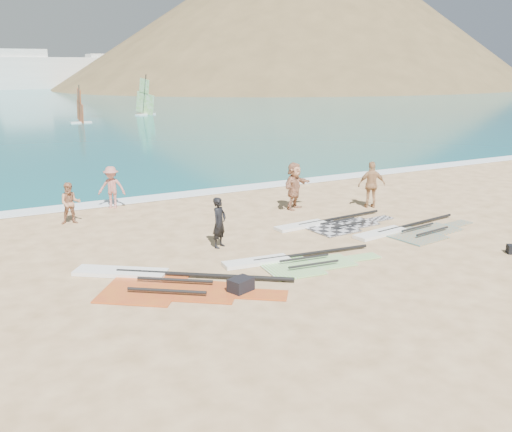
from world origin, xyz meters
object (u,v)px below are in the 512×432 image
rig_red (158,281)px  person_wetsuit (219,223)px  rig_green (291,262)px  beachgoer_mid (112,187)px  beachgoer_back (372,185)px  gear_bag_near (241,285)px  beachgoer_right (294,186)px  rig_grey (328,225)px  rig_orange (408,232)px  beachgoer_left (70,203)px

rig_red → person_wetsuit: size_ratio=3.18×
rig_green → rig_red: size_ratio=0.92×
rig_red → beachgoer_mid: 9.46m
person_wetsuit → beachgoer_back: size_ratio=0.86×
person_wetsuit → beachgoer_back: (8.05, 1.90, 0.14)m
rig_red → gear_bag_near: bearing=-8.4°
person_wetsuit → beachgoer_right: bearing=-0.2°
rig_green → person_wetsuit: person_wetsuit is taller
rig_grey → rig_green: bearing=-144.2°
person_wetsuit → beachgoer_mid: size_ratio=0.95×
rig_orange → person_wetsuit: size_ratio=3.11×
person_wetsuit → beachgoer_right: 6.01m
rig_green → beachgoer_mid: (-2.89, 9.76, 0.85)m
beachgoer_mid → beachgoer_left: bearing=-109.7°
rig_grey → rig_red: 8.03m
person_wetsuit → beachgoer_left: (-3.74, 5.43, -0.05)m
rig_red → beachgoer_back: size_ratio=2.73×
rig_orange → gear_bag_near: size_ratio=8.39×
rig_green → beachgoer_left: size_ratio=3.11×
person_wetsuit → beachgoer_left: bearing=91.3°
rig_orange → beachgoer_back: bearing=62.6°
person_wetsuit → beachgoer_right: (5.03, 3.28, 0.15)m
gear_bag_near → beachgoer_right: beachgoer_right is taller
rig_red → gear_bag_near: (1.72, -1.71, 0.15)m
beachgoer_right → rig_grey: bearing=-124.9°
rig_green → rig_orange: 5.59m
beachgoer_left → beachgoer_right: (8.78, -2.15, 0.20)m
beachgoer_back → beachgoer_right: (-3.02, 1.38, 0.01)m
rig_orange → rig_red: (-9.65, -0.37, 0.00)m
person_wetsuit → beachgoer_back: 8.27m
rig_orange → beachgoer_back: beachgoer_back is taller
beachgoer_back → beachgoer_left: bearing=6.6°
gear_bag_near → beachgoer_back: size_ratio=0.32×
rig_red → person_wetsuit: bearing=73.0°
rig_grey → beachgoer_right: size_ratio=2.50×
rig_red → beachgoer_right: bearing=70.8°
rig_grey → beachgoer_right: (0.32, 2.92, 0.95)m
rig_red → beachgoer_back: 11.73m
beachgoer_back → beachgoer_mid: bearing=-5.3°
beachgoer_right → rig_green: bearing=-151.7°
rig_grey → gear_bag_near: size_ratio=7.92×
beachgoer_right → beachgoer_back: bearing=-53.1°
rig_green → beachgoer_left: (-4.95, 8.01, 0.76)m
person_wetsuit → beachgoer_left: person_wetsuit is taller
beachgoer_left → beachgoer_mid: size_ratio=0.90×
beachgoer_mid → beachgoer_right: size_ratio=0.90×
person_wetsuit → beachgoer_right: size_ratio=0.85×
rig_grey → beachgoer_back: (3.34, 1.54, 0.95)m
beachgoer_left → beachgoer_right: bearing=-2.0°
rig_grey → gear_bag_near: gear_bag_near is taller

